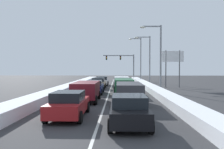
{
  "coord_description": "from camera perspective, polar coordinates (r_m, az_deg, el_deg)",
  "views": [
    {
      "loc": [
        0.97,
        -5.64,
        2.84
      ],
      "look_at": [
        -0.07,
        38.48,
        1.66
      ],
      "focal_mm": 37.01,
      "sensor_mm": 36.0,
      "label": 1
    }
  ],
  "objects": [
    {
      "name": "sedan_silver_center_lane_fifth",
      "position": [
        38.06,
        -2.46,
        -1.6
      ],
      "size": [
        2.0,
        4.5,
        1.51
      ],
      "color": "#B7BABF",
      "rests_on": "ground"
    },
    {
      "name": "sedan_black_right_lane_nearest",
      "position": [
        11.68,
        4.2,
        -8.71
      ],
      "size": [
        2.0,
        4.5,
        1.51
      ],
      "color": "black",
      "rests_on": "ground"
    },
    {
      "name": "sedan_gray_right_lane_fifth",
      "position": [
        38.38,
        2.07,
        -1.57
      ],
      "size": [
        2.0,
        4.5,
        1.51
      ],
      "color": "slate",
      "rests_on": "ground"
    },
    {
      "name": "sedan_red_center_lane_nearest",
      "position": [
        13.67,
        -10.65,
        -7.23
      ],
      "size": [
        2.0,
        4.5,
        1.51
      ],
      "color": "maroon",
      "rests_on": "ground"
    },
    {
      "name": "suv_white_right_lane_fourth",
      "position": [
        31.89,
        2.37,
        -1.75
      ],
      "size": [
        2.16,
        4.9,
        1.67
      ],
      "color": "silver",
      "rests_on": "ground"
    },
    {
      "name": "sedan_tan_center_lane_fourth",
      "position": [
        32.43,
        -3.38,
        -2.14
      ],
      "size": [
        2.0,
        4.5,
        1.51
      ],
      "color": "#937F60",
      "rests_on": "ground"
    },
    {
      "name": "suv_green_right_lane_third",
      "position": [
        25.12,
        2.94,
        -2.63
      ],
      "size": [
        2.16,
        4.9,
        1.67
      ],
      "color": "#1E5633",
      "rests_on": "ground"
    },
    {
      "name": "snow_bank_left_shoulder",
      "position": [
        31.56,
        -10.13,
        -2.98
      ],
      "size": [
        1.76,
        55.42,
        0.74
      ],
      "primitive_type": "cube",
      "color": "white",
      "rests_on": "ground"
    },
    {
      "name": "ground_plane",
      "position": [
        25.97,
        -0.8,
        -4.75
      ],
      "size": [
        130.99,
        130.99,
        0.0
      ],
      "primitive_type": "plane",
      "color": "#333335"
    },
    {
      "name": "traffic_light_gantry",
      "position": [
        56.06,
        2.99,
        3.22
      ],
      "size": [
        7.54,
        0.47,
        6.2
      ],
      "color": "slate",
      "rests_on": "ground"
    },
    {
      "name": "suv_maroon_center_lane_second",
      "position": [
        19.83,
        -6.38,
        -3.76
      ],
      "size": [
        2.16,
        4.9,
        1.67
      ],
      "color": "maroon",
      "rests_on": "ground"
    },
    {
      "name": "roadside_sign_right",
      "position": [
        35.29,
        14.76,
        3.39
      ],
      "size": [
        3.2,
        0.16,
        5.5
      ],
      "color": "#59595B",
      "rests_on": "ground"
    },
    {
      "name": "street_lamp_right_far",
      "position": [
        48.74,
        6.73,
        4.56
      ],
      "size": [
        2.66,
        0.36,
        9.19
      ],
      "color": "gray",
      "rests_on": "ground"
    },
    {
      "name": "street_lamp_right_near",
      "position": [
        28.8,
        11.23,
        5.51
      ],
      "size": [
        2.66,
        0.36,
        8.1
      ],
      "color": "gray",
      "rests_on": "ground"
    },
    {
      "name": "snow_bank_right_shoulder",
      "position": [
        31.23,
        9.33,
        -3.11
      ],
      "size": [
        1.46,
        55.42,
        0.65
      ],
      "primitive_type": "cube",
      "color": "white",
      "rests_on": "ground"
    },
    {
      "name": "sedan_navy_center_lane_third",
      "position": [
        25.91,
        -4.37,
        -3.07
      ],
      "size": [
        2.0,
        4.5,
        1.51
      ],
      "color": "navy",
      "rests_on": "ground"
    },
    {
      "name": "lane_stripe_between_right_lane_and_center_lane",
      "position": [
        30.97,
        -0.45,
        -3.72
      ],
      "size": [
        0.14,
        55.42,
        0.01
      ],
      "primitive_type": "cube",
      "color": "silver",
      "rests_on": "ground"
    },
    {
      "name": "street_lamp_right_mid",
      "position": [
        38.76,
        8.78,
        4.53
      ],
      "size": [
        2.66,
        0.36,
        8.15
      ],
      "color": "gray",
      "rests_on": "ground"
    },
    {
      "name": "suv_charcoal_right_lane_second",
      "position": [
        18.26,
        4.2,
        -4.21
      ],
      "size": [
        2.16,
        4.9,
        1.67
      ],
      "color": "#38383D",
      "rests_on": "ground"
    }
  ]
}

